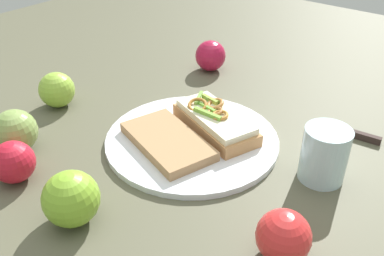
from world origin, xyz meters
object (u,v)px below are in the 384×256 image
Objects in this scene: sandwich at (215,121)px; apple_0 at (71,199)px; apple_4 at (57,90)px; apple_1 at (13,162)px; plate at (192,140)px; apple_5 at (283,237)px; drinking_glass at (324,154)px; apple_3 at (15,131)px; knife at (356,135)px; apple_2 at (210,56)px; bread_slice_side at (168,141)px.

sandwich is 0.31m from apple_0.
apple_1 is at bearing -142.19° from apple_4.
plate is 4.41× the size of apple_5.
sandwich is 2.15× the size of drinking_glass.
apple_1 is at bearing 148.87° from plate.
apple_3 is 0.49m from apple_5.
sandwich is 2.87× the size of apple_1.
knife is (0.20, -0.23, -0.00)m from plate.
plate is at bearing -77.78° from apple_4.
apple_0 is 0.29m from apple_5.
apple_1 is 0.96× the size of apple_5.
apple_2 is 0.45m from drinking_glass.
apple_4 is 0.80× the size of drinking_glass.
apple_1 is at bearing 106.95° from apple_5.
knife is at bearing -48.00° from apple_3.
apple_5 is 0.19m from drinking_glass.
bread_slice_side is 2.48× the size of apple_5.
bread_slice_side is at bearing 112.04° from drinking_glass.
sandwich is at bearing 52.65° from apple_5.
drinking_glass reaches higher than plate.
apple_4 reaches higher than sandwich.
apple_1 is 0.54m from apple_2.
plate is 0.32m from apple_4.
drinking_glass is at bearing 82.59° from knife.
knife is at bearing 4.07° from apple_5.
apple_5 reaches higher than apple_1.
apple_4 is at bearing 20.71° from knife.
sandwich is at bearing -43.46° from apple_3.
bread_slice_side is 0.27m from apple_3.
plate is 0.06m from sandwich.
apple_5 is at bearing -171.46° from drinking_glass.
bread_slice_side is 2.28× the size of apple_3.
apple_0 is at bearing -69.88° from bread_slice_side.
bread_slice_side is at bearing -52.33° from apple_3.
plate is 1.60× the size of sandwich.
apple_4 is 0.55m from drinking_glass.
apple_3 is (0.05, 0.07, 0.00)m from apple_1.
bread_slice_side is 2.41× the size of apple_4.
apple_0 is 0.53m from knife.
drinking_glass is (0.31, -0.39, 0.01)m from apple_1.
apple_2 is 0.50m from apple_3.
apple_2 is at bearing 15.98° from apple_0.
apple_0 is at bearing 142.86° from drinking_glass.
plate is 4.28× the size of apple_4.
drinking_glass reaches higher than apple_3.
apple_0 reaches higher than apple_5.
drinking_glass is at bearing 8.54° from apple_5.
apple_1 is 0.50m from drinking_glass.
apple_0 is 1.04× the size of apple_3.
apple_0 reaches higher than apple_2.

